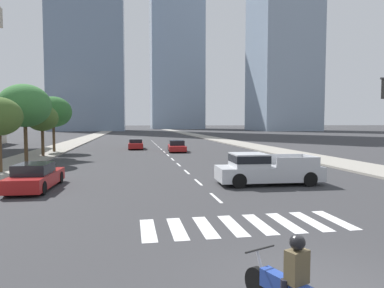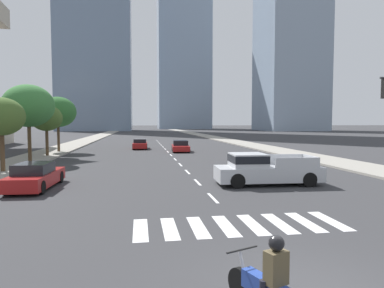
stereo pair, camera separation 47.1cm
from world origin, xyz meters
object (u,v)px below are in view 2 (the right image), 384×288
(pickup_truck, at_px, (263,169))
(sedan_red_0, at_px, (180,146))
(sedan_red_1, at_px, (35,177))
(motorcycle_lead, at_px, (272,288))
(street_tree_third, at_px, (46,118))
(street_tree_second, at_px, (28,106))
(sedan_red_2, at_px, (140,144))
(street_tree_fourth, at_px, (58,112))
(street_tree_nearest, at_px, (1,117))

(pickup_truck, bearing_deg, sedan_red_0, -82.62)
(sedan_red_0, bearing_deg, sedan_red_1, -21.57)
(motorcycle_lead, relative_size, street_tree_third, 0.44)
(sedan_red_0, relative_size, street_tree_second, 0.76)
(sedan_red_0, bearing_deg, street_tree_third, -68.66)
(street_tree_third, bearing_deg, sedan_red_0, 17.58)
(street_tree_third, bearing_deg, sedan_red_1, -77.63)
(sedan_red_0, height_order, street_tree_second, street_tree_second)
(sedan_red_1, bearing_deg, sedan_red_2, -8.93)
(pickup_truck, relative_size, street_tree_third, 1.16)
(motorcycle_lead, bearing_deg, sedan_red_2, -18.59)
(sedan_red_2, distance_m, street_tree_third, 12.90)
(motorcycle_lead, bearing_deg, pickup_truck, -41.57)
(street_tree_fourth, bearing_deg, sedan_red_2, 24.94)
(street_tree_nearest, distance_m, street_tree_third, 10.78)
(street_tree_nearest, bearing_deg, sedan_red_2, 65.74)
(motorcycle_lead, distance_m, street_tree_nearest, 21.61)
(pickup_truck, bearing_deg, street_tree_second, -35.54)
(pickup_truck, height_order, sedan_red_2, pickup_truck)
(sedan_red_1, relative_size, street_tree_nearest, 0.96)
(sedan_red_0, bearing_deg, motorcycle_lead, -0.50)
(sedan_red_1, distance_m, street_tree_third, 17.13)
(sedan_red_0, distance_m, street_tree_nearest, 20.38)
(motorcycle_lead, relative_size, street_tree_second, 0.34)
(pickup_truck, distance_m, street_tree_nearest, 16.78)
(street_tree_fourth, bearing_deg, sedan_red_0, -2.09)
(motorcycle_lead, distance_m, sedan_red_1, 14.67)
(motorcycle_lead, height_order, street_tree_fourth, street_tree_fourth)
(pickup_truck, relative_size, sedan_red_0, 1.20)
(sedan_red_1, relative_size, street_tree_second, 0.74)
(sedan_red_1, xyz_separation_m, street_tree_nearest, (-3.61, 5.67, 3.07))
(sedan_red_2, distance_m, street_tree_fourth, 10.50)
(street_tree_nearest, distance_m, street_tree_fourth, 15.54)
(motorcycle_lead, bearing_deg, street_tree_third, -1.19)
(motorcycle_lead, bearing_deg, street_tree_second, 2.82)
(street_tree_second, bearing_deg, sedan_red_1, -72.15)
(sedan_red_0, relative_size, sedan_red_2, 1.07)
(sedan_red_1, distance_m, street_tree_fourth, 21.84)
(pickup_truck, height_order, street_tree_second, street_tree_second)
(pickup_truck, xyz_separation_m, sedan_red_2, (-6.41, 26.01, -0.23))
(sedan_red_1, bearing_deg, sedan_red_0, -22.56)
(pickup_truck, bearing_deg, street_tree_third, -45.92)
(motorcycle_lead, bearing_deg, street_tree_nearest, 8.99)
(sedan_red_1, xyz_separation_m, street_tree_fourth, (-3.61, 21.19, 3.86))
(street_tree_second, distance_m, street_tree_third, 5.32)
(sedan_red_2, bearing_deg, street_tree_third, 136.51)
(sedan_red_1, bearing_deg, street_tree_fourth, 12.44)
(sedan_red_2, distance_m, street_tree_second, 17.13)
(motorcycle_lead, distance_m, pickup_truck, 12.78)
(sedan_red_0, bearing_deg, street_tree_fourth, -88.33)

